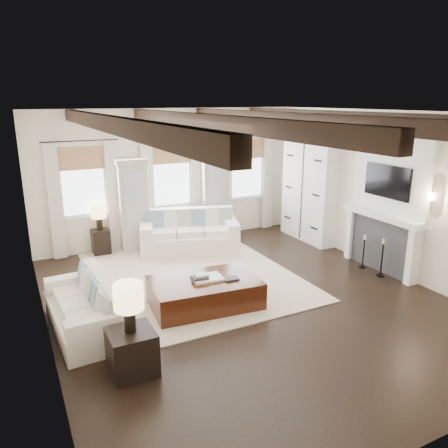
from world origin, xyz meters
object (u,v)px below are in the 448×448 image
sofa_back (189,234)px  side_table_front (132,351)px  ottoman (205,293)px  side_table_back (101,242)px  sofa_left (87,309)px

sofa_back → side_table_front: (-2.46, -4.05, -0.10)m
ottoman → sofa_back: bearing=78.0°
sofa_back → side_table_front: 4.73m
ottoman → side_table_back: side_table_back is taller
ottoman → side_table_front: side_table_front is taller
side_table_front → side_table_back: side_table_front is taller
sofa_left → side_table_front: (0.32, -1.36, -0.04)m
sofa_left → side_table_front: bearing=-77.0°
sofa_back → sofa_left: 3.86m
sofa_back → sofa_left: (-2.77, -2.68, -0.06)m
ottoman → side_table_back: size_ratio=3.16×
sofa_back → side_table_back: size_ratio=4.24×
sofa_left → ottoman: size_ratio=1.07×
side_table_front → side_table_back: bearing=83.1°
sofa_back → side_table_back: (-1.89, 0.67, -0.10)m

